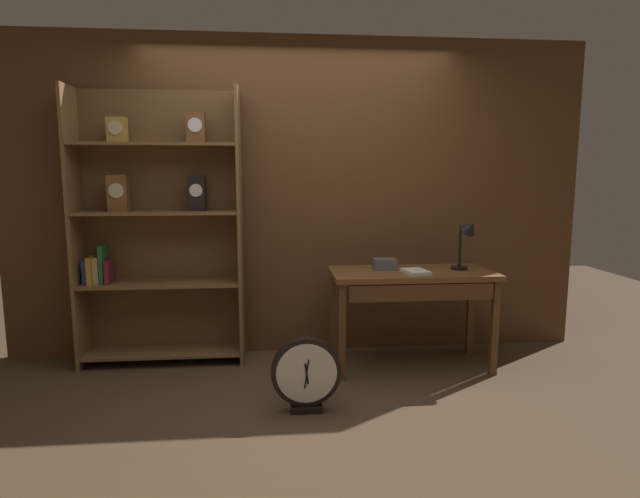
{
  "coord_description": "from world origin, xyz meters",
  "views": [
    {
      "loc": [
        -0.21,
        -2.88,
        1.47
      ],
      "look_at": [
        0.11,
        0.55,
        0.98
      ],
      "focal_mm": 28.21,
      "sensor_mm": 36.0,
      "label": 1
    }
  ],
  "objects": [
    {
      "name": "open_repair_manual",
      "position": [
        0.84,
        0.74,
        0.77
      ],
      "size": [
        0.2,
        0.24,
        0.02
      ],
      "primitive_type": "cube",
      "rotation": [
        0.0,
        0.0,
        0.17
      ],
      "color": "silver",
      "rests_on": "workbench"
    },
    {
      "name": "desk_lamp",
      "position": [
        1.27,
        0.84,
        1.02
      ],
      "size": [
        0.21,
        0.21,
        0.41
      ],
      "color": "black",
      "rests_on": "workbench"
    },
    {
      "name": "ground_plane",
      "position": [
        0.0,
        0.0,
        0.0
      ],
      "size": [
        10.0,
        10.0,
        0.0
      ],
      "primitive_type": "plane",
      "color": "#4C3826"
    },
    {
      "name": "bookshelf",
      "position": [
        -1.12,
        1.14,
        1.07
      ],
      "size": [
        1.27,
        0.32,
        2.15
      ],
      "color": "brown",
      "rests_on": "ground"
    },
    {
      "name": "toolbox_small",
      "position": [
        0.65,
        0.92,
        0.8
      ],
      "size": [
        0.17,
        0.12,
        0.08
      ],
      "primitive_type": "cube",
      "color": "#595960",
      "rests_on": "workbench"
    },
    {
      "name": "back_wood_panel",
      "position": [
        0.0,
        1.31,
        1.3
      ],
      "size": [
        4.8,
        0.05,
        2.6
      ],
      "primitive_type": "cube",
      "color": "brown",
      "rests_on": "ground"
    },
    {
      "name": "round_clock_large",
      "position": [
        -0.02,
        0.13,
        0.25
      ],
      "size": [
        0.44,
        0.11,
        0.48
      ],
      "color": "black",
      "rests_on": "ground"
    },
    {
      "name": "workbench",
      "position": [
        0.84,
        0.82,
        0.66
      ],
      "size": [
        1.25,
        0.57,
        0.76
      ],
      "color": "brown",
      "rests_on": "ground"
    }
  ]
}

